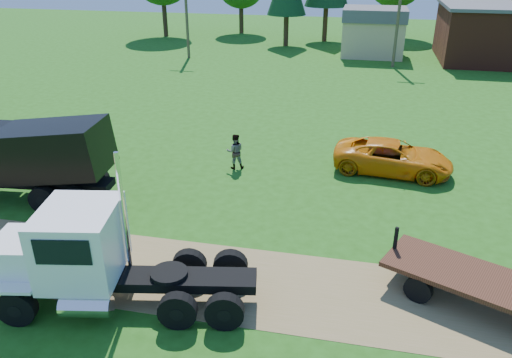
% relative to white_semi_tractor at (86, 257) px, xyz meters
% --- Properties ---
extents(ground, '(140.00, 140.00, 0.00)m').
position_rel_white_semi_tractor_xyz_m(ground, '(4.48, 1.87, -1.67)').
color(ground, '#215312').
rests_on(ground, ground).
extents(dirt_track, '(120.00, 4.20, 0.01)m').
position_rel_white_semi_tractor_xyz_m(dirt_track, '(4.48, 1.87, -1.66)').
color(dirt_track, olive).
rests_on(dirt_track, ground).
extents(white_semi_tractor, '(8.27, 3.99, 4.88)m').
position_rel_white_semi_tractor_xyz_m(white_semi_tractor, '(0.00, 0.00, 0.00)').
color(white_semi_tractor, black).
rests_on(white_semi_tractor, ground).
extents(black_dump_truck, '(8.68, 3.31, 3.71)m').
position_rel_white_semi_tractor_xyz_m(black_dump_truck, '(-6.35, 5.95, 0.37)').
color(black_dump_truck, black).
rests_on(black_dump_truck, ground).
extents(orange_pickup, '(5.99, 3.24, 1.60)m').
position_rel_white_semi_tractor_xyz_m(orange_pickup, '(9.62, 12.32, -0.87)').
color(orange_pickup, orange).
rests_on(orange_pickup, ground).
extents(flatbed_trailer, '(7.36, 4.89, 1.82)m').
position_rel_white_semi_tractor_xyz_m(flatbed_trailer, '(12.52, 2.09, -0.89)').
color(flatbed_trailer, '#371D11').
rests_on(flatbed_trailer, ground).
extents(spectator_b, '(1.05, 0.92, 1.81)m').
position_rel_white_semi_tractor_xyz_m(spectator_b, '(1.86, 11.13, -0.76)').
color(spectator_b, '#999999').
rests_on(spectator_b, ground).
extents(tan_shed, '(6.20, 5.40, 4.70)m').
position_rel_white_semi_tractor_xyz_m(tan_shed, '(8.48, 41.87, 0.76)').
color(tan_shed, tan).
rests_on(tan_shed, ground).
extents(utility_poles, '(42.20, 0.28, 9.00)m').
position_rel_white_semi_tractor_xyz_m(utility_poles, '(10.48, 36.87, 3.05)').
color(utility_poles, '#494029').
rests_on(utility_poles, ground).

